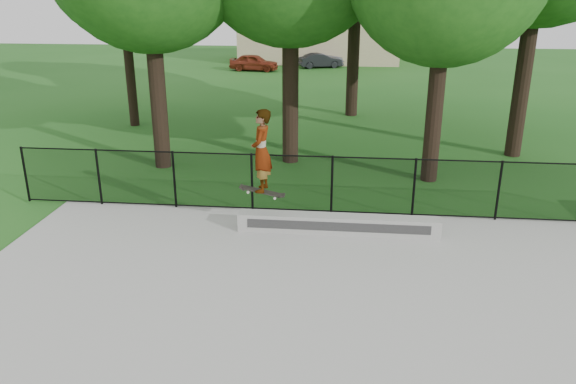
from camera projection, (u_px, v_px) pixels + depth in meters
The scene contains 9 objects.
ground at pixel (318, 360), 8.61m from camera, with size 100.00×100.00×0.00m, color #1D5417.
concrete_slab at pixel (318, 358), 8.60m from camera, with size 14.00×12.00×0.06m, color #A2A29D.
grind_ledge at pixel (338, 224), 12.90m from camera, with size 4.62×0.40×0.43m, color #A8A9A4.
car_a at pixel (254, 62), 38.90m from camera, with size 1.35×3.34×1.15m, color maroon.
car_b at pixel (320, 61), 40.39m from camera, with size 1.10×2.85×1.04m, color black.
car_c at pixel (318, 57), 42.01m from camera, with size 1.70×3.84×1.21m, color #9298A6.
skater_airborne at pixel (261, 152), 12.22m from camera, with size 0.83×0.68×2.01m.
chainlink_fence at pixel (332, 185), 13.85m from camera, with size 16.06×0.06×1.50m.
distant_building at pixel (320, 33), 43.60m from camera, with size 12.40×6.40×4.30m.
Camera 1 is at (0.30, -7.23, 5.36)m, focal length 35.00 mm.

